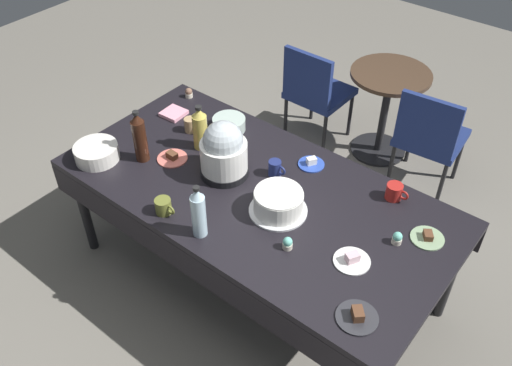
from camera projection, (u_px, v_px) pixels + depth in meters
name	position (u px, v px, depth m)	size (l,w,h in m)	color
ground	(256.00, 277.00, 3.53)	(9.00, 9.00, 0.00)	slate
potluck_table	(256.00, 198.00, 3.08)	(2.20, 1.10, 0.75)	black
frosted_layer_cake	(278.00, 202.00, 2.87)	(0.31, 0.31, 0.13)	silver
slow_cooker	(223.00, 151.00, 3.04)	(0.27, 0.27, 0.34)	black
glass_salad_bowl	(229.00, 124.00, 3.45)	(0.21, 0.21, 0.08)	#B2C6BC
ceramic_snack_bowl	(97.00, 153.00, 3.22)	(0.26, 0.26, 0.09)	silver
dessert_plate_white	(352.00, 260.00, 2.64)	(0.18, 0.18, 0.05)	white
dessert_plate_sage	(427.00, 237.00, 2.76)	(0.17, 0.17, 0.04)	#8CA87F
dessert_plate_coral	(172.00, 157.00, 3.24)	(0.18, 0.18, 0.05)	#E07266
dessert_plate_charcoal	(357.00, 316.00, 2.40)	(0.19, 0.19, 0.05)	#2D2D33
dessert_plate_cobalt	(311.00, 163.00, 3.20)	(0.15, 0.15, 0.05)	#2D4CB2
cupcake_vanilla	(288.00, 243.00, 2.70)	(0.05, 0.05, 0.07)	beige
cupcake_mint	(189.00, 93.00, 3.73)	(0.05, 0.05, 0.07)	beige
cupcake_rose	(397.00, 238.00, 2.72)	(0.05, 0.05, 0.07)	beige
soda_bottle_ginger_ale	(200.00, 129.00, 3.25)	(0.09, 0.09, 0.29)	gold
soda_bottle_water	(199.00, 213.00, 2.70)	(0.07, 0.07, 0.31)	silver
soda_bottle_cola	(140.00, 137.00, 3.15)	(0.08, 0.08, 0.33)	#33190F
coffee_mug_navy	(275.00, 168.00, 3.11)	(0.11, 0.07, 0.09)	navy
coffee_mug_red	(394.00, 192.00, 2.96)	(0.13, 0.09, 0.09)	#B2231E
coffee_mug_olive	(164.00, 206.00, 2.88)	(0.13, 0.09, 0.08)	olive
coffee_mug_tan	(191.00, 125.00, 3.43)	(0.11, 0.07, 0.09)	tan
paper_napkin_stack	(174.00, 113.00, 3.58)	(0.14, 0.14, 0.02)	pink
maroon_chair_left	(315.00, 90.00, 4.31)	(0.45, 0.45, 0.85)	navy
maroon_chair_right	(429.00, 135.00, 3.86)	(0.48, 0.48, 0.85)	navy
round_cafe_table	(387.00, 98.00, 4.21)	(0.60, 0.60, 0.72)	#473323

